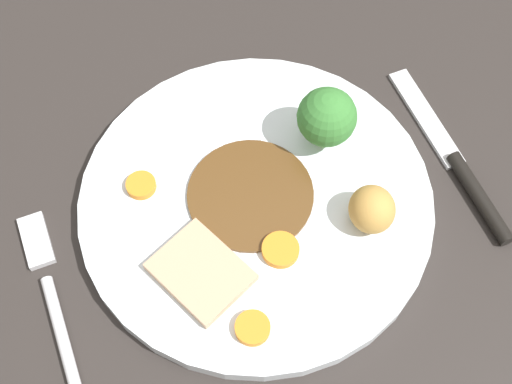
{
  "coord_description": "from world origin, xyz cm",
  "views": [
    {
      "loc": [
        -14.08,
        -25.05,
        53.38
      ],
      "look_at": [
        -3.23,
        -1.59,
        6.0
      ],
      "focal_mm": 48.79,
      "sensor_mm": 36.0,
      "label": 1
    }
  ],
  "objects_px": {
    "roast_potato_left": "(372,209)",
    "broccoli_floret": "(327,117)",
    "carrot_coin_front": "(280,250)",
    "knife": "(458,166)",
    "dinner_plate": "(256,202)",
    "meat_slice_main": "(201,272)",
    "carrot_coin_back": "(253,328)",
    "fork": "(51,295)",
    "carrot_coin_side": "(141,185)"
  },
  "relations": [
    {
      "from": "roast_potato_left",
      "to": "carrot_coin_back",
      "type": "height_order",
      "value": "roast_potato_left"
    },
    {
      "from": "meat_slice_main",
      "to": "roast_potato_left",
      "type": "xyz_separation_m",
      "value": [
        0.14,
        -0.01,
        0.01
      ]
    },
    {
      "from": "meat_slice_main",
      "to": "carrot_coin_side",
      "type": "bearing_deg",
      "value": 99.39
    },
    {
      "from": "meat_slice_main",
      "to": "knife",
      "type": "relative_size",
      "value": 0.36
    },
    {
      "from": "roast_potato_left",
      "to": "carrot_coin_side",
      "type": "distance_m",
      "value": 0.18
    },
    {
      "from": "carrot_coin_front",
      "to": "broccoli_floret",
      "type": "xyz_separation_m",
      "value": [
        0.08,
        0.07,
        0.03
      ]
    },
    {
      "from": "roast_potato_left",
      "to": "carrot_coin_back",
      "type": "relative_size",
      "value": 1.49
    },
    {
      "from": "broccoli_floret",
      "to": "knife",
      "type": "bearing_deg",
      "value": -34.04
    },
    {
      "from": "dinner_plate",
      "to": "meat_slice_main",
      "type": "height_order",
      "value": "meat_slice_main"
    },
    {
      "from": "carrot_coin_front",
      "to": "knife",
      "type": "bearing_deg",
      "value": 3.96
    },
    {
      "from": "dinner_plate",
      "to": "knife",
      "type": "bearing_deg",
      "value": -12.8
    },
    {
      "from": "meat_slice_main",
      "to": "carrot_coin_front",
      "type": "distance_m",
      "value": 0.06
    },
    {
      "from": "roast_potato_left",
      "to": "fork",
      "type": "height_order",
      "value": "roast_potato_left"
    },
    {
      "from": "dinner_plate",
      "to": "carrot_coin_side",
      "type": "bearing_deg",
      "value": 149.06
    },
    {
      "from": "fork",
      "to": "knife",
      "type": "bearing_deg",
      "value": -92.38
    },
    {
      "from": "knife",
      "to": "carrot_coin_front",
      "type": "bearing_deg",
      "value": 96.42
    },
    {
      "from": "dinner_plate",
      "to": "carrot_coin_back",
      "type": "xyz_separation_m",
      "value": [
        -0.05,
        -0.1,
        0.01
      ]
    },
    {
      "from": "meat_slice_main",
      "to": "fork",
      "type": "height_order",
      "value": "meat_slice_main"
    },
    {
      "from": "fork",
      "to": "carrot_coin_side",
      "type": "bearing_deg",
      "value": -57.59
    },
    {
      "from": "carrot_coin_front",
      "to": "broccoli_floret",
      "type": "relative_size",
      "value": 0.49
    },
    {
      "from": "carrot_coin_back",
      "to": "fork",
      "type": "xyz_separation_m",
      "value": [
        -0.12,
        0.09,
        -0.01
      ]
    },
    {
      "from": "carrot_coin_back",
      "to": "broccoli_floret",
      "type": "xyz_separation_m",
      "value": [
        0.12,
        0.12,
        0.03
      ]
    },
    {
      "from": "carrot_coin_side",
      "to": "knife",
      "type": "xyz_separation_m",
      "value": [
        0.25,
        -0.08,
        -0.01
      ]
    },
    {
      "from": "meat_slice_main",
      "to": "roast_potato_left",
      "type": "relative_size",
      "value": 1.77
    },
    {
      "from": "carrot_coin_front",
      "to": "carrot_coin_side",
      "type": "relative_size",
      "value": 1.2
    },
    {
      "from": "dinner_plate",
      "to": "fork",
      "type": "relative_size",
      "value": 1.84
    },
    {
      "from": "meat_slice_main",
      "to": "carrot_coin_front",
      "type": "relative_size",
      "value": 2.36
    },
    {
      "from": "broccoli_floret",
      "to": "roast_potato_left",
      "type": "bearing_deg",
      "value": -91.06
    },
    {
      "from": "carrot_coin_front",
      "to": "carrot_coin_back",
      "type": "distance_m",
      "value": 0.06
    },
    {
      "from": "carrot_coin_back",
      "to": "fork",
      "type": "height_order",
      "value": "carrot_coin_back"
    },
    {
      "from": "roast_potato_left",
      "to": "carrot_coin_side",
      "type": "xyz_separation_m",
      "value": [
        -0.15,
        0.1,
        -0.01
      ]
    },
    {
      "from": "carrot_coin_front",
      "to": "carrot_coin_side",
      "type": "bearing_deg",
      "value": 128.2
    },
    {
      "from": "carrot_coin_side",
      "to": "roast_potato_left",
      "type": "bearing_deg",
      "value": -33.96
    },
    {
      "from": "carrot_coin_front",
      "to": "fork",
      "type": "relative_size",
      "value": 0.19
    },
    {
      "from": "carrot_coin_back",
      "to": "carrot_coin_side",
      "type": "distance_m",
      "value": 0.15
    },
    {
      "from": "knife",
      "to": "roast_potato_left",
      "type": "bearing_deg",
      "value": 102.09
    },
    {
      "from": "meat_slice_main",
      "to": "carrot_coin_side",
      "type": "xyz_separation_m",
      "value": [
        -0.01,
        0.09,
        -0.0
      ]
    },
    {
      "from": "meat_slice_main",
      "to": "carrot_coin_back",
      "type": "relative_size",
      "value": 2.64
    },
    {
      "from": "meat_slice_main",
      "to": "dinner_plate",
      "type": "bearing_deg",
      "value": 32.64
    },
    {
      "from": "fork",
      "to": "broccoli_floret",
      "type": "bearing_deg",
      "value": -79.75
    },
    {
      "from": "roast_potato_left",
      "to": "carrot_coin_side",
      "type": "bearing_deg",
      "value": 146.04
    },
    {
      "from": "carrot_coin_side",
      "to": "carrot_coin_back",
      "type": "bearing_deg",
      "value": -77.55
    },
    {
      "from": "roast_potato_left",
      "to": "carrot_coin_front",
      "type": "height_order",
      "value": "roast_potato_left"
    },
    {
      "from": "roast_potato_left",
      "to": "dinner_plate",
      "type": "bearing_deg",
      "value": 142.96
    },
    {
      "from": "meat_slice_main",
      "to": "roast_potato_left",
      "type": "height_order",
      "value": "roast_potato_left"
    },
    {
      "from": "dinner_plate",
      "to": "roast_potato_left",
      "type": "relative_size",
      "value": 7.37
    },
    {
      "from": "dinner_plate",
      "to": "carrot_coin_back",
      "type": "height_order",
      "value": "carrot_coin_back"
    },
    {
      "from": "roast_potato_left",
      "to": "broccoli_floret",
      "type": "xyz_separation_m",
      "value": [
        0.0,
        0.08,
        0.02
      ]
    },
    {
      "from": "dinner_plate",
      "to": "broccoli_floret",
      "type": "bearing_deg",
      "value": 19.18
    },
    {
      "from": "roast_potato_left",
      "to": "carrot_coin_back",
      "type": "xyz_separation_m",
      "value": [
        -0.12,
        -0.04,
        -0.01
      ]
    }
  ]
}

